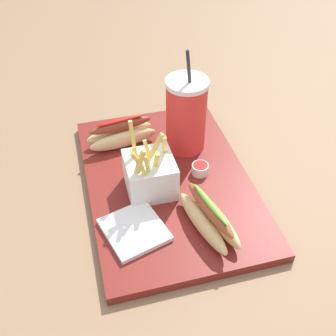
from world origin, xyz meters
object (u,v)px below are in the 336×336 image
soda_cup (186,115)px  hot_dog_2 (121,134)px  napkin_stack (134,230)px  ketchup_cup_1 (200,169)px  fries_basket (150,174)px  hot_dog_1 (209,217)px

soda_cup → hot_dog_2: soda_cup is taller
soda_cup → napkin_stack: soda_cup is taller
ketchup_cup_1 → napkin_stack: 0.20m
soda_cup → napkin_stack: size_ratio=2.16×
soda_cup → napkin_stack: 0.28m
soda_cup → hot_dog_2: (-0.05, -0.14, -0.06)m
fries_basket → napkin_stack: size_ratio=1.39×
hot_dog_1 → napkin_stack: (-0.02, -0.13, -0.02)m
soda_cup → ketchup_cup_1: bearing=2.6°
fries_basket → hot_dog_2: 0.16m
fries_basket → hot_dog_1: (0.12, 0.08, -0.02)m
soda_cup → hot_dog_1: bearing=-6.2°
hot_dog_2 → ketchup_cup_1: 0.20m
soda_cup → hot_dog_1: soda_cup is taller
fries_basket → hot_dog_2: fries_basket is taller
fries_basket → hot_dog_1: fries_basket is taller
soda_cup → hot_dog_2: size_ratio=1.46×
soda_cup → ketchup_cup_1: (0.10, 0.00, -0.07)m
soda_cup → napkin_stack: bearing=-36.5°
hot_dog_1 → ketchup_cup_1: bearing=167.9°
hot_dog_1 → ketchup_cup_1: 0.14m
fries_basket → ketchup_cup_1: (-0.02, 0.11, -0.03)m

